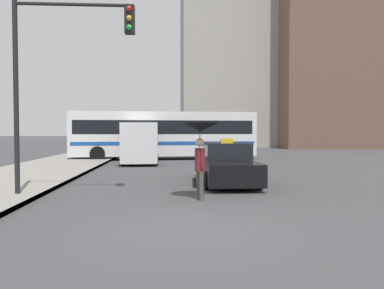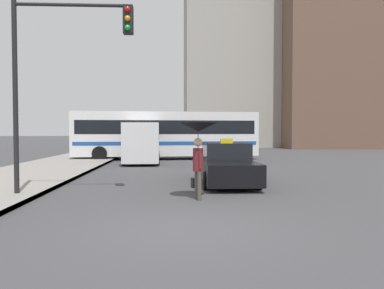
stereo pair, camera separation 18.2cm
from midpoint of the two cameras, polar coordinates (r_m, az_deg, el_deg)
The scene contains 8 objects.
ground_plane at distance 7.49m, azimuth -0.52°, elevation -12.78°, with size 300.00×300.00×0.00m, color #424244.
taxi at distance 13.81m, azimuth 5.62°, elevation -3.12°, with size 1.91×4.66×1.65m.
ambulance_van at distance 22.85m, azimuth -7.40°, elevation 0.53°, with size 2.28×5.64×2.39m.
city_bus at distance 25.78m, azimuth -3.79°, elevation 1.74°, with size 12.59×3.56×3.22m.
pedestrian_with_umbrella at distance 10.38m, azimuth 1.42°, elevation 1.19°, with size 1.08×1.08×2.15m.
traffic_light at distance 11.52m, azimuth -18.79°, elevation 12.45°, with size 3.41×0.38×5.81m.
building_tower_near at distance 50.91m, azimuth 5.58°, elevation 12.61°, with size 11.29×13.23×22.55m.
building_tower_far at distance 51.00m, azimuth 19.54°, elevation 16.59°, with size 12.04×13.39×29.69m.
Camera 2 is at (-0.20, -7.24, 1.91)m, focal length 35.00 mm.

